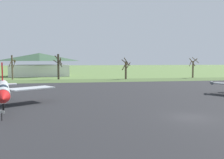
# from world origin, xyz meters

# --- Properties ---
(ground_plane) EXTENTS (600.00, 600.00, 0.00)m
(ground_plane) POSITION_xyz_m (0.00, 0.00, 0.00)
(ground_plane) COLOR #607F42
(asphalt_apron) EXTENTS (92.28, 51.51, 0.05)m
(asphalt_apron) POSITION_xyz_m (0.00, 15.45, 0.03)
(asphalt_apron) COLOR #28282B
(asphalt_apron) RESTS_ON ground
(grass_verge_strip) EXTENTS (152.28, 12.00, 0.06)m
(grass_verge_strip) POSITION_xyz_m (0.00, 47.21, 0.03)
(grass_verge_strip) COLOR #4C6435
(grass_verge_strip) RESTS_ON ground
(jet_fighter_front_right) EXTENTS (13.01, 15.71, 5.58)m
(jet_fighter_front_right) POSITION_xyz_m (-20.44, 9.21, 2.24)
(jet_fighter_front_right) COLOR silver
(jet_fighter_front_right) RESTS_ON ground
(info_placard_front_right) EXTENTS (0.61, 0.27, 1.06)m
(info_placard_front_right) POSITION_xyz_m (-18.55, 1.72, 0.67)
(info_placard_front_right) COLOR black
(info_placard_front_right) RESTS_ON ground
(bare_tree_far_left) EXTENTS (2.15, 2.23, 7.59)m
(bare_tree_far_left) POSITION_xyz_m (-30.26, 55.85, 4.10)
(bare_tree_far_left) COLOR brown
(bare_tree_far_left) RESTS_ON ground
(bare_tree_left_of_center) EXTENTS (2.73, 2.50, 7.95)m
(bare_tree_left_of_center) POSITION_xyz_m (-16.11, 54.11, 4.37)
(bare_tree_left_of_center) COLOR #42382D
(bare_tree_left_of_center) RESTS_ON ground
(bare_tree_center) EXTENTS (2.97, 2.97, 6.88)m
(bare_tree_center) POSITION_xyz_m (4.82, 51.07, 3.37)
(bare_tree_center) COLOR brown
(bare_tree_center) RESTS_ON ground
(bare_tree_right_of_center) EXTENTS (2.98, 2.93, 7.05)m
(bare_tree_right_of_center) POSITION_xyz_m (28.69, 53.08, 3.62)
(bare_tree_right_of_center) COLOR brown
(bare_tree_right_of_center) RESTS_ON ground
(visitor_building) EXTENTS (23.82, 16.16, 8.80)m
(visitor_building) POSITION_xyz_m (-24.25, 72.36, 4.39)
(visitor_building) COLOR silver
(visitor_building) RESTS_ON ground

